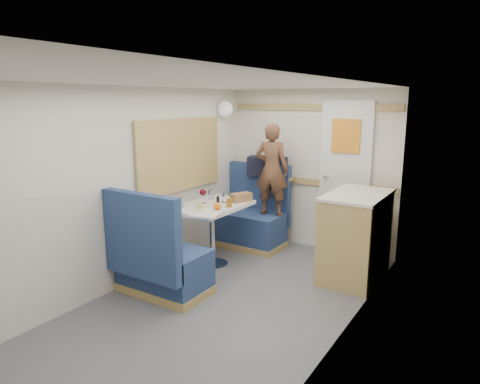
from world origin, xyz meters
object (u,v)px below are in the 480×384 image
Objects in this scene: bench_near at (160,265)px; tumbler_left at (181,202)px; bench_far at (251,223)px; cheese_block at (202,206)px; duffel_bag at (268,166)px; galley_counter at (355,235)px; tumbler_right at (225,198)px; bread_loaf at (241,197)px; dome_light at (225,109)px; person at (272,170)px; orange_fruit at (217,206)px; salt_grinder at (218,198)px; pepper_grinder at (218,200)px; wine_glass at (203,193)px; tray at (208,213)px; beer_glass at (229,203)px; dinette_table at (212,218)px; tumbler_mid at (211,194)px.

bench_near reaches higher than tumbler_left.
cheese_block is at bearing -87.75° from bench_far.
duffel_bag reaches higher than bench_near.
bench_near reaches higher than galley_counter.
tumbler_right reaches higher than bread_loaf.
dome_light is 0.99m from person.
tumbler_left reaches higher than orange_fruit.
bench_near is at bearing -89.07° from salt_grinder.
galley_counter is 1.57m from salt_grinder.
person reaches higher than bread_loaf.
tumbler_right is 0.11m from pepper_grinder.
bench_near is at bearing -108.78° from orange_fruit.
bench_far is 1.03m from wine_glass.
orange_fruit is 0.18m from cheese_block.
person is 15.08× the size of orange_fruit.
bench_far is at bearing 95.03° from tumbler_right.
tumbler_right is (-0.14, 0.52, 0.04)m from tray.
galley_counter is at bearing 155.17° from person.
bread_loaf is (0.15, 0.54, 0.01)m from cheese_block.
beer_glass is 0.28m from salt_grinder.
bench_near is at bearing -99.33° from bread_loaf.
tumbler_left is (-0.23, -0.25, 0.21)m from dinette_table.
bench_far is 13.81× the size of orange_fruit.
orange_fruit is (0.22, -0.20, 0.21)m from dinette_table.
bench_far reaches higher than tumbler_mid.
person is 3.15× the size of tray.
dinette_table is 0.90m from bench_near.
galley_counter is 1.72m from wine_glass.
dinette_table is 0.37m from tumbler_mid.
galley_counter is 1.33m from bread_loaf.
tumbler_mid is at bearing -106.12° from bench_far.
beer_glass is at bearing 90.00° from orange_fruit.
pepper_grinder is (0.26, 0.33, -0.01)m from tumbler_left.
person is 10.74× the size of tumbler_left.
tray is at bearing -12.25° from tumbler_left.
dinette_table is 1.51m from dome_light.
bench_near is at bearing -92.08° from pepper_grinder.
pepper_grinder is (-0.19, 0.05, -0.01)m from beer_glass.
dome_light is 0.39× the size of duffel_bag.
salt_grinder reaches higher than tray.
tumbler_left is at bearing 110.19° from bench_near.
cheese_block is at bearing -105.70° from bread_loaf.
duffel_bag reaches higher than pepper_grinder.
bench_far is 0.83m from tumbler_right.
orange_fruit is 0.82× the size of salt_grinder.
cheese_block reaches higher than dinette_table.
dinette_table is at bearing -121.48° from bread_loaf.
cheese_block is at bearing -68.01° from dome_light.
orange_fruit is 0.34m from pepper_grinder.
bench_far is 6.25× the size of wine_glass.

